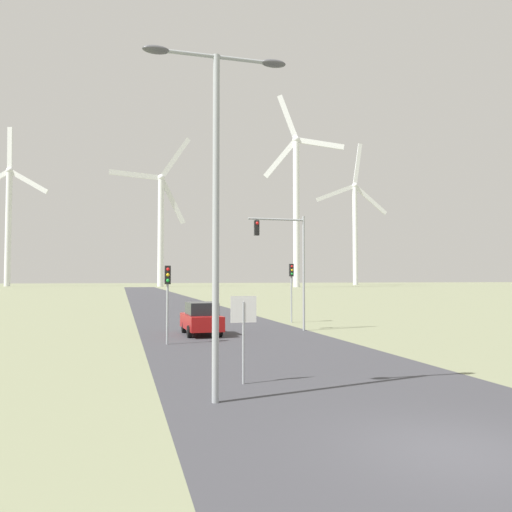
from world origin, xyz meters
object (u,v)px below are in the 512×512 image
at_px(wind_turbine_right, 296,198).
at_px(streetlamp, 216,176).
at_px(stop_sign_near, 243,322).
at_px(traffic_light_mast_overhead, 287,251).
at_px(car_approaching, 201,319).
at_px(wind_turbine_left, 9,215).
at_px(traffic_light_post_near_right, 291,280).
at_px(traffic_light_post_near_left, 168,287).
at_px(wind_turbine_center, 161,218).
at_px(wind_turbine_far_right, 355,223).

bearing_deg(wind_turbine_right, streetlamp, -110.56).
height_order(stop_sign_near, traffic_light_mast_overhead, traffic_light_mast_overhead).
xyz_separation_m(streetlamp, wind_turbine_right, (56.00, 149.34, 24.86)).
relative_size(stop_sign_near, traffic_light_mast_overhead, 0.38).
height_order(traffic_light_mast_overhead, car_approaching, traffic_light_mast_overhead).
relative_size(stop_sign_near, wind_turbine_left, 0.04).
bearing_deg(car_approaching, traffic_light_post_near_right, 38.55).
bearing_deg(wind_turbine_left, streetlamp, -77.21).
height_order(streetlamp, traffic_light_post_near_right, streetlamp).
relative_size(streetlamp, stop_sign_near, 3.45).
xyz_separation_m(traffic_light_post_near_right, wind_turbine_right, (46.53, 128.14, 27.65)).
distance_m(car_approaching, wind_turbine_left, 185.92).
bearing_deg(traffic_light_post_near_left, wind_turbine_center, 85.84).
bearing_deg(wind_turbine_right, stop_sign_near, -110.39).
relative_size(streetlamp, traffic_light_post_near_right, 2.18).
bearing_deg(wind_turbine_center, wind_turbine_far_right, 12.49).
bearing_deg(stop_sign_near, traffic_light_mast_overhead, 66.36).
distance_m(traffic_light_post_near_left, car_approaching, 4.63).
bearing_deg(car_approaching, wind_turbine_right, 68.07).
bearing_deg(wind_turbine_center, streetlamp, -93.81).
height_order(car_approaching, wind_turbine_left, wind_turbine_left).
relative_size(stop_sign_near, car_approaching, 0.64).
xyz_separation_m(traffic_light_mast_overhead, wind_turbine_center, (4.31, 158.20, 20.49)).
relative_size(streetlamp, wind_turbine_center, 0.16).
bearing_deg(streetlamp, stop_sign_near, 58.31).
xyz_separation_m(traffic_light_mast_overhead, wind_turbine_right, (48.70, 133.48, 25.91)).
height_order(wind_turbine_left, wind_turbine_right, wind_turbine_right).
relative_size(streetlamp, traffic_light_post_near_left, 2.41).
xyz_separation_m(traffic_light_post_near_left, wind_turbine_far_right, (100.49, 182.04, 25.29)).
bearing_deg(streetlamp, traffic_light_post_near_right, 65.93).
bearing_deg(car_approaching, traffic_light_mast_overhead, 6.40).
bearing_deg(wind_turbine_center, traffic_light_post_near_left, -94.16).
xyz_separation_m(streetlamp, stop_sign_near, (1.23, 1.99, -4.01)).
bearing_deg(traffic_light_post_near_left, traffic_light_post_near_right, 44.64).
distance_m(stop_sign_near, wind_turbine_right, 159.83).
distance_m(traffic_light_post_near_right, wind_turbine_center, 154.48).
height_order(traffic_light_post_near_left, wind_turbine_right, wind_turbine_right).
xyz_separation_m(streetlamp, wind_turbine_left, (-43.92, 193.53, 21.05)).
distance_m(streetlamp, wind_turbine_left, 199.56).
distance_m(stop_sign_near, wind_turbine_far_right, 217.37).
bearing_deg(wind_turbine_center, traffic_light_post_near_right, -90.80).
bearing_deg(wind_turbine_right, traffic_light_post_near_left, -112.20).
bearing_deg(traffic_light_post_near_left, car_approaching, 58.44).
xyz_separation_m(streetlamp, wind_turbine_center, (11.61, 174.05, 19.44)).
height_order(traffic_light_post_near_right, car_approaching, traffic_light_post_near_right).
xyz_separation_m(streetlamp, wind_turbine_far_right, (100.29, 193.69, 22.21)).
bearing_deg(stop_sign_near, traffic_light_post_near_left, 98.37).
height_order(traffic_light_post_near_left, wind_turbine_center, wind_turbine_center).
xyz_separation_m(traffic_light_post_near_left, wind_turbine_right, (56.19, 137.68, 27.94)).
relative_size(traffic_light_post_near_right, wind_turbine_center, 0.07).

